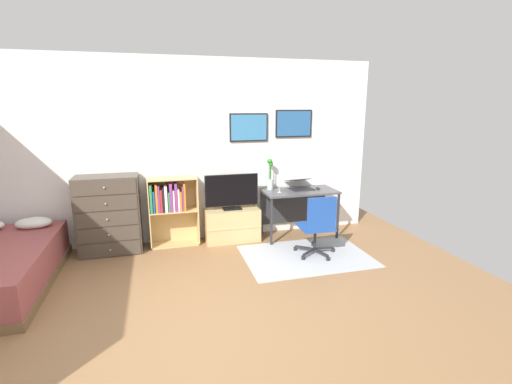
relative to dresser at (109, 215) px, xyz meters
name	(u,v)px	position (x,y,z in m)	size (l,w,h in m)	color
ground_plane	(199,328)	(0.97, -2.15, -0.55)	(7.20, 7.20, 0.00)	#936B44
wall_back_with_posters	(178,152)	(0.99, 0.27, 0.81)	(6.12, 0.09, 2.70)	white
area_rug	(306,256)	(2.59, -0.86, -0.54)	(1.70, 1.20, 0.01)	#B2B7BC
dresser	(109,215)	(0.00, 0.00, 0.00)	(0.83, 0.46, 1.09)	#4C4238
bookshelf	(171,205)	(0.84, 0.06, 0.07)	(0.70, 0.30, 1.01)	tan
tv_stand	(232,225)	(1.73, 0.02, -0.30)	(0.82, 0.41, 0.50)	tan
television	(232,192)	(1.73, -0.01, 0.22)	(0.80, 0.16, 0.53)	black
desk	(298,198)	(2.79, 0.00, 0.06)	(1.13, 0.58, 0.74)	#4C4C4F
office_chair	(318,224)	(2.73, -0.90, -0.09)	(0.56, 0.58, 0.86)	#232326
laptop	(300,185)	(2.83, 0.04, 0.26)	(0.40, 0.42, 0.16)	#333338
computer_mouse	(318,188)	(3.09, -0.07, 0.21)	(0.06, 0.10, 0.03)	#262628
bamboo_vase	(270,175)	(2.36, 0.10, 0.43)	(0.10, 0.10, 0.49)	silver
wine_glass	(279,184)	(2.43, -0.13, 0.33)	(0.07, 0.07, 0.18)	silver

